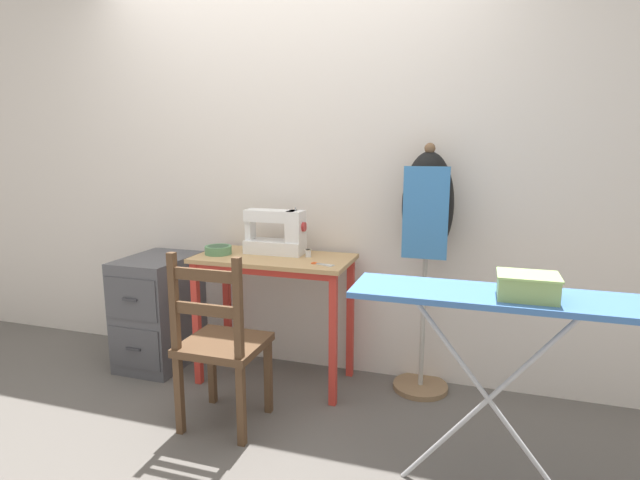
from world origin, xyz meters
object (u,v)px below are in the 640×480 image
wooden_chair (221,345)px  ironing_board (495,306)px  scissors (319,264)px  thread_spool_near_machine (308,253)px  fabric_bowl (218,250)px  dress_form (427,222)px  storage_box (528,286)px  sewing_machine (278,233)px  filing_cabinet (159,311)px

wooden_chair → ironing_board: bearing=-5.7°
scissors → thread_spool_near_machine: bearing=126.5°
fabric_bowl → scissors: size_ratio=1.15×
dress_form → ironing_board: size_ratio=1.30×
storage_box → fabric_bowl: bearing=157.9°
sewing_machine → wooden_chair: bearing=-94.5°
dress_form → filing_cabinet: bearing=-175.3°
fabric_bowl → filing_cabinet: size_ratio=0.22×
filing_cabinet → storage_box: size_ratio=3.24×
thread_spool_near_machine → wooden_chair: bearing=-112.7°
sewing_machine → storage_box: bearing=-31.0°
thread_spool_near_machine → ironing_board: ironing_board is taller
wooden_chair → scissors: bearing=50.7°
dress_form → sewing_machine: bearing=-176.3°
ironing_board → storage_box: size_ratio=5.02×
sewing_machine → ironing_board: 1.45m
thread_spool_near_machine → filing_cabinet: (-1.02, -0.05, -0.44)m
wooden_chair → ironing_board: (1.27, -0.13, 0.37)m
scissors → fabric_bowl: bearing=174.2°
filing_cabinet → scissors: bearing=-5.4°
thread_spool_near_machine → wooden_chair: (-0.26, -0.61, -0.36)m
sewing_machine → scissors: (0.32, -0.19, -0.12)m
sewing_machine → ironing_board: (1.22, -0.77, -0.09)m
dress_form → storage_box: 0.98m
scissors → storage_box: bearing=-31.2°
scissors → wooden_chair: size_ratio=0.15×
sewing_machine → scissors: 0.39m
thread_spool_near_machine → wooden_chair: wooden_chair is taller
thread_spool_near_machine → filing_cabinet: thread_spool_near_machine is taller
fabric_bowl → filing_cabinet: fabric_bowl is taller
sewing_machine → scissors: sewing_machine is taller
fabric_bowl → dress_form: size_ratio=0.11×
wooden_chair → dress_form: bearing=37.1°
scissors → storage_box: (1.01, -0.61, 0.13)m
sewing_machine → dress_form: bearing=3.7°
wooden_chair → storage_box: size_ratio=4.21×
dress_form → wooden_chair: bearing=-142.9°
wooden_chair → storage_box: (1.38, -0.16, 0.47)m
thread_spool_near_machine → storage_box: bearing=-34.3°
ironing_board → dress_form: bearing=113.0°
thread_spool_near_machine → scissors: bearing=-53.5°
filing_cabinet → dress_form: dress_form is taller
fabric_bowl → ironing_board: (1.56, -0.65, 0.01)m
dress_form → storage_box: size_ratio=6.52×
sewing_machine → dress_form: 0.88m
dress_form → storage_box: dress_form is taller
sewing_machine → scissors: bearing=-30.5°
fabric_bowl → ironing_board: size_ratio=0.14×
scissors → thread_spool_near_machine: (-0.12, 0.16, 0.02)m
filing_cabinet → storage_box: (2.15, -0.72, 0.55)m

